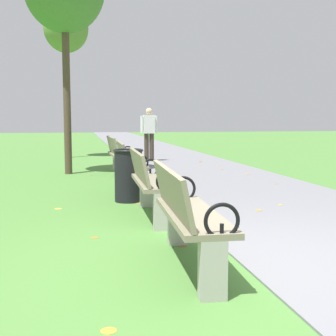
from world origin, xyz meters
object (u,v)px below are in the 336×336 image
at_px(tree_2, 66,29).
at_px(pedestrian_walking, 149,131).
at_px(park_bench_4, 118,154).
at_px(park_bench_3, 130,164).
at_px(park_bench_1, 186,214).
at_px(trash_bin, 128,175).
at_px(park_bench_2, 149,182).

relative_size(tree_2, pedestrian_walking, 3.15).
xyz_separation_m(park_bench_4, tree_2, (-1.24, 5.10, 3.77)).
distance_m(park_bench_4, tree_2, 6.47).
height_order(park_bench_3, pedestrian_walking, pedestrian_walking).
relative_size(park_bench_3, tree_2, 0.32).
height_order(park_bench_1, pedestrian_walking, pedestrian_walking).
bearing_deg(park_bench_4, trash_bin, -92.41).
relative_size(park_bench_1, pedestrian_walking, 1.00).
xyz_separation_m(park_bench_2, park_bench_3, (-0.00, 2.33, 0.00)).
bearing_deg(park_bench_3, park_bench_4, 90.00).
xyz_separation_m(pedestrian_walking, trash_bin, (-1.36, -6.60, -0.50)).
height_order(park_bench_1, park_bench_2, same).
height_order(park_bench_1, park_bench_4, same).
height_order(tree_2, trash_bin, tree_2).
relative_size(park_bench_1, trash_bin, 1.93).
xyz_separation_m(park_bench_2, trash_bin, (-0.15, 1.23, -0.06)).
relative_size(park_bench_1, park_bench_2, 1.00).
bearing_deg(trash_bin, park_bench_2, -83.19).
bearing_deg(park_bench_1, tree_2, 95.91).
height_order(park_bench_4, tree_2, tree_2).
xyz_separation_m(tree_2, pedestrian_walking, (2.45, -2.00, -3.33)).
xyz_separation_m(park_bench_1, trash_bin, (-0.15, 3.35, -0.06)).
relative_size(park_bench_2, tree_2, 0.32).
bearing_deg(tree_2, trash_bin, -82.78).
bearing_deg(park_bench_3, pedestrian_walking, 77.56).
xyz_separation_m(park_bench_4, pedestrian_walking, (1.21, 3.10, 0.44)).
distance_m(park_bench_3, park_bench_4, 2.40).
bearing_deg(park_bench_4, park_bench_1, -90.00).
height_order(park_bench_2, park_bench_4, same).
relative_size(tree_2, trash_bin, 6.08).
relative_size(park_bench_4, tree_2, 0.32).
distance_m(park_bench_3, tree_2, 8.49).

